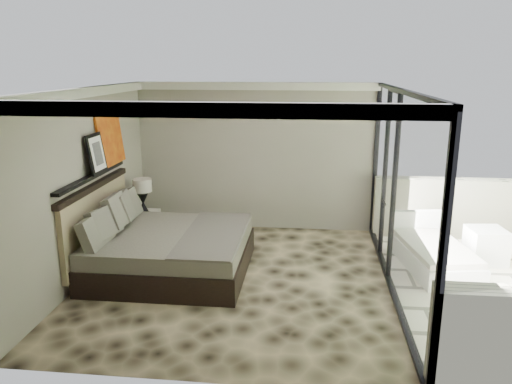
# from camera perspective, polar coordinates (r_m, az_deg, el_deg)

# --- Properties ---
(floor) EXTENTS (5.00, 5.00, 0.00)m
(floor) POSITION_cam_1_polar(r_m,az_deg,el_deg) (7.57, -2.22, -9.96)
(floor) COLOR black
(floor) RESTS_ON ground
(ceiling) EXTENTS (4.50, 5.00, 0.02)m
(ceiling) POSITION_cam_1_polar(r_m,az_deg,el_deg) (6.90, -2.45, 11.65)
(ceiling) COLOR silver
(ceiling) RESTS_ON back_wall
(back_wall) EXTENTS (4.50, 0.02, 2.80)m
(back_wall) POSITION_cam_1_polar(r_m,az_deg,el_deg) (9.52, -0.08, 4.00)
(back_wall) COLOR gray
(back_wall) RESTS_ON floor
(left_wall) EXTENTS (0.02, 5.00, 2.80)m
(left_wall) POSITION_cam_1_polar(r_m,az_deg,el_deg) (7.76, -18.91, 0.80)
(left_wall) COLOR gray
(left_wall) RESTS_ON floor
(glass_wall) EXTENTS (0.08, 5.00, 2.80)m
(glass_wall) POSITION_cam_1_polar(r_m,az_deg,el_deg) (7.13, 15.85, -0.12)
(glass_wall) COLOR white
(glass_wall) RESTS_ON floor
(terrace_slab) EXTENTS (3.00, 5.00, 0.12)m
(terrace_slab) POSITION_cam_1_polar(r_m,az_deg,el_deg) (7.99, 25.96, -10.60)
(terrace_slab) COLOR beige
(terrace_slab) RESTS_ON ground
(picture_ledge) EXTENTS (0.12, 2.20, 0.05)m
(picture_ledge) POSITION_cam_1_polar(r_m,az_deg,el_deg) (7.80, -18.27, 1.68)
(picture_ledge) COLOR black
(picture_ledge) RESTS_ON left_wall
(bed) EXTENTS (2.35, 2.27, 1.30)m
(bed) POSITION_cam_1_polar(r_m,az_deg,el_deg) (7.84, -10.40, -6.32)
(bed) COLOR black
(bed) RESTS_ON floor
(nightstand) EXTENTS (0.62, 0.62, 0.50)m
(nightstand) POSITION_cam_1_polar(r_m,az_deg,el_deg) (9.36, -12.66, -3.82)
(nightstand) COLOR black
(nightstand) RESTS_ON floor
(table_lamp) EXTENTS (0.34, 0.34, 0.62)m
(table_lamp) POSITION_cam_1_polar(r_m,az_deg,el_deg) (9.16, -12.85, 0.11)
(table_lamp) COLOR black
(table_lamp) RESTS_ON nightstand
(abstract_canvas) EXTENTS (0.13, 0.90, 0.90)m
(abstract_canvas) POSITION_cam_1_polar(r_m,az_deg,el_deg) (8.46, -16.36, 6.05)
(abstract_canvas) COLOR #B3470F
(abstract_canvas) RESTS_ON picture_ledge
(framed_print) EXTENTS (0.11, 0.50, 0.60)m
(framed_print) POSITION_cam_1_polar(r_m,az_deg,el_deg) (7.85, -17.78, 4.21)
(framed_print) COLOR black
(framed_print) RESTS_ON picture_ledge
(ottoman) EXTENTS (0.61, 0.61, 0.56)m
(ottoman) POSITION_cam_1_polar(r_m,az_deg,el_deg) (8.91, 24.78, -5.57)
(ottoman) COLOR silver
(ottoman) RESTS_ON terrace_slab
(lounger) EXTENTS (1.17, 1.90, 0.69)m
(lounger) POSITION_cam_1_polar(r_m,az_deg,el_deg) (8.42, 19.57, -6.64)
(lounger) COLOR white
(lounger) RESTS_ON terrace_slab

